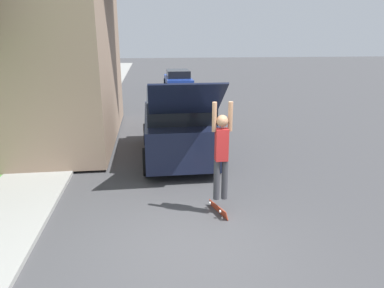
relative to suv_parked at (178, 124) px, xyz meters
The scene contains 6 objects.
ground_plane 4.77m from the suv_parked, 93.67° to the right, with size 120.00×120.00×0.00m, color #3D3D3F.
sidewalk 4.25m from the suv_parked, 160.80° to the left, with size 1.80×80.00×0.10m.
suv_parked is the anchor object (origin of this frame).
car_down_street 14.97m from the suv_parked, 84.98° to the left, with size 1.93×4.58×1.37m.
skateboarder 3.81m from the suv_parked, 81.52° to the right, with size 0.41×0.24×2.06m.
skateboard 3.90m from the suv_parked, 82.03° to the right, with size 0.30×0.74×0.27m.
Camera 1 is at (-0.56, -5.52, 3.59)m, focal length 32.00 mm.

